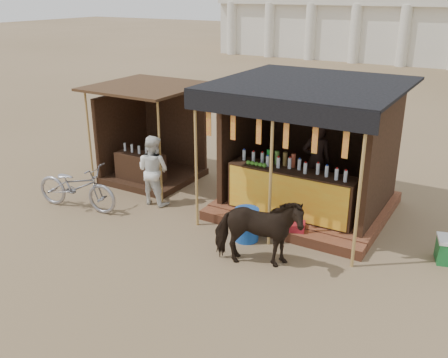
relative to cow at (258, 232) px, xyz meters
name	(u,v)px	position (x,y,z in m)	size (l,w,h in m)	color
ground	(177,267)	(-1.17, -0.75, -0.65)	(120.00, 120.00, 0.00)	#846B4C
main_stall	(308,165)	(-0.16, 2.61, 0.38)	(3.60, 3.61, 2.78)	brown
secondary_stall	(148,145)	(-4.33, 2.49, 0.20)	(2.40, 2.40, 2.38)	#371F14
cow	(258,232)	(0.00, 0.00, 0.00)	(0.70, 1.54, 1.30)	black
motorbike	(77,186)	(-4.45, 0.16, -0.14)	(0.68, 1.95, 1.03)	gray
bystander	(153,170)	(-3.21, 1.25, 0.13)	(0.76, 0.59, 1.56)	white
blue_barrel	(247,224)	(-0.61, 0.75, -0.33)	(0.47, 0.47, 0.64)	#164AA8
red_crate	(294,231)	(0.16, 1.25, -0.48)	(0.38, 0.35, 0.33)	maroon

